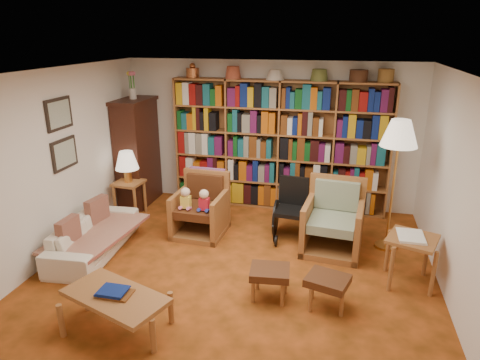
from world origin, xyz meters
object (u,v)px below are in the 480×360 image
(footstool_a, at_px, (270,274))
(footstool_b, at_px, (328,283))
(sofa, at_px, (94,236))
(coffee_table, at_px, (115,299))
(wheelchair, at_px, (292,211))
(side_table_lamp, at_px, (129,190))
(side_table_papers, at_px, (412,245))
(armchair_sage, at_px, (333,222))
(floor_lamp, at_px, (399,139))
(armchair_leather, at_px, (202,208))

(footstool_a, height_order, footstool_b, same)
(sofa, relative_size, coffee_table, 1.40)
(footstool_a, distance_m, footstool_b, 0.65)
(footstool_a, bearing_deg, footstool_b, -2.60)
(wheelchair, distance_m, coffee_table, 2.96)
(side_table_lamp, distance_m, coffee_table, 3.00)
(side_table_lamp, distance_m, side_table_papers, 4.41)
(sofa, relative_size, side_table_lamp, 2.83)
(armchair_sage, relative_size, floor_lamp, 0.54)
(wheelchair, height_order, side_table_papers, wheelchair)
(footstool_b, bearing_deg, coffee_table, -156.87)
(floor_lamp, bearing_deg, sofa, -164.84)
(side_table_papers, xyz_separation_m, coffee_table, (-3.03, -1.61, -0.15))
(sofa, distance_m, armchair_sage, 3.36)
(side_table_papers, relative_size, coffee_table, 0.57)
(armchair_sage, bearing_deg, sofa, -164.19)
(wheelchair, bearing_deg, floor_lamp, -1.19)
(side_table_lamp, relative_size, armchair_sage, 0.60)
(sofa, height_order, armchair_sage, armchair_sage)
(armchair_leather, bearing_deg, side_table_lamp, 167.22)
(floor_lamp, distance_m, side_table_papers, 1.43)
(armchair_leather, relative_size, floor_lamp, 0.51)
(armchair_leather, height_order, side_table_papers, armchair_leather)
(wheelchair, bearing_deg, armchair_sage, -18.21)
(armchair_leather, height_order, floor_lamp, floor_lamp)
(side_table_lamp, xyz_separation_m, wheelchair, (2.73, -0.18, -0.04))
(armchair_leather, distance_m, armchair_sage, 1.97)
(footstool_a, relative_size, coffee_table, 0.40)
(side_table_lamp, bearing_deg, armchair_leather, -12.78)
(side_table_papers, bearing_deg, sofa, -177.73)
(armchair_leather, relative_size, footstool_b, 1.76)
(floor_lamp, bearing_deg, armchair_leather, -177.87)
(footstool_a, distance_m, coffee_table, 1.70)
(side_table_lamp, relative_size, side_table_papers, 0.86)
(floor_lamp, bearing_deg, wheelchair, 178.81)
(sofa, xyz_separation_m, footstool_b, (3.22, -0.56, 0.06))
(sofa, relative_size, floor_lamp, 0.91)
(sofa, relative_size, wheelchair, 1.85)
(sofa, bearing_deg, side_table_lamp, -0.04)
(armchair_sage, distance_m, footstool_a, 1.59)
(sofa, distance_m, coffee_table, 1.84)
(side_table_lamp, relative_size, coffee_table, 0.49)
(armchair_sage, xyz_separation_m, coffee_table, (-2.10, -2.36, -0.01))
(side_table_papers, bearing_deg, footstool_b, -142.83)
(sofa, relative_size, footstool_b, 3.15)
(armchair_leather, xyz_separation_m, wheelchair, (1.36, 0.13, 0.03))
(footstool_a, bearing_deg, wheelchair, 87.86)
(armchair_leather, bearing_deg, coffee_table, -93.10)
(sofa, xyz_separation_m, side_table_lamp, (-0.10, 1.29, 0.20))
(sofa, distance_m, floor_lamp, 4.36)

